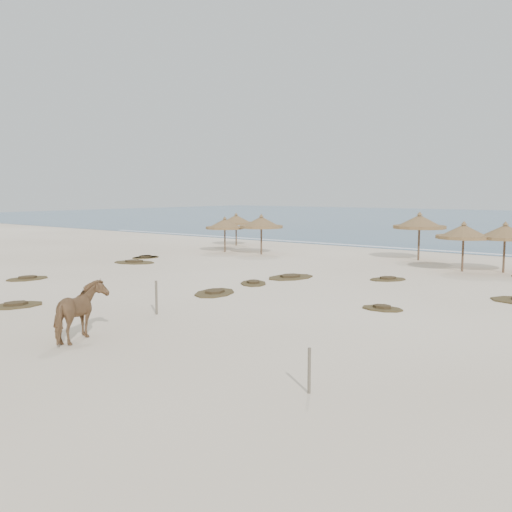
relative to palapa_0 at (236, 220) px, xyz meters
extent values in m
plane|color=#FBEACF|center=(13.10, -20.11, -2.05)|extent=(160.00, 160.00, 0.00)
cube|color=white|center=(13.10, 5.89, -2.05)|extent=(70.00, 0.60, 0.01)
cylinder|color=brown|center=(0.00, 0.00, -1.06)|extent=(0.11, 0.11, 1.98)
cylinder|color=brown|center=(0.00, 0.00, -0.24)|extent=(3.41, 3.41, 0.17)
cone|color=brown|center=(0.00, 0.00, 0.07)|extent=(3.29, 3.29, 0.71)
cone|color=brown|center=(0.00, 0.00, 0.49)|extent=(0.34, 0.34, 0.21)
cylinder|color=brown|center=(2.56, -4.32, -1.09)|extent=(0.11, 0.11, 1.92)
cylinder|color=brown|center=(2.56, -4.32, -0.30)|extent=(3.10, 3.10, 0.16)
cone|color=brown|center=(2.56, -4.32, 0.00)|extent=(3.00, 3.00, 0.68)
cone|color=brown|center=(2.56, -4.32, 0.41)|extent=(0.33, 0.33, 0.20)
cylinder|color=brown|center=(5.53, -3.91, -1.00)|extent=(0.12, 0.12, 2.10)
cylinder|color=brown|center=(5.53, -3.91, -0.13)|extent=(3.60, 3.60, 0.18)
cone|color=brown|center=(5.53, -3.91, 0.20)|extent=(3.48, 3.48, 0.75)
cone|color=brown|center=(5.53, -3.91, 0.64)|extent=(0.36, 0.36, 0.22)
cylinder|color=brown|center=(15.43, -0.48, -0.90)|extent=(0.13, 0.13, 2.30)
cylinder|color=brown|center=(15.43, -0.48, 0.05)|extent=(4.34, 4.34, 0.20)
cone|color=brown|center=(15.43, -0.48, 0.41)|extent=(4.19, 4.19, 0.82)
cone|color=brown|center=(15.43, -0.48, 0.91)|extent=(0.39, 0.39, 0.24)
cylinder|color=brown|center=(19.31, -3.94, -1.02)|extent=(0.12, 0.12, 2.05)
cylinder|color=brown|center=(19.31, -3.94, -0.17)|extent=(3.56, 3.56, 0.18)
cone|color=brown|center=(19.31, -3.94, 0.15)|extent=(3.44, 3.44, 0.73)
cone|color=brown|center=(19.31, -3.94, 0.59)|extent=(0.35, 0.35, 0.22)
cylinder|color=brown|center=(21.22, -3.09, -1.02)|extent=(0.12, 0.12, 2.06)
cylinder|color=brown|center=(21.22, -3.09, -0.17)|extent=(3.62, 3.62, 0.18)
cone|color=brown|center=(21.22, -3.09, 0.16)|extent=(3.50, 3.50, 0.74)
cone|color=brown|center=(21.22, -3.09, 0.60)|extent=(0.35, 0.35, 0.22)
imported|color=brown|center=(15.35, -25.42, -1.20)|extent=(1.72, 2.22, 1.71)
cylinder|color=#665D4D|center=(14.37, -21.61, -1.45)|extent=(0.10, 0.10, 1.20)
cylinder|color=#665D4D|center=(22.93, -25.02, -1.55)|extent=(0.08, 0.08, 1.00)
camera|label=1|loc=(29.31, -35.07, 2.27)|focal=40.00mm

